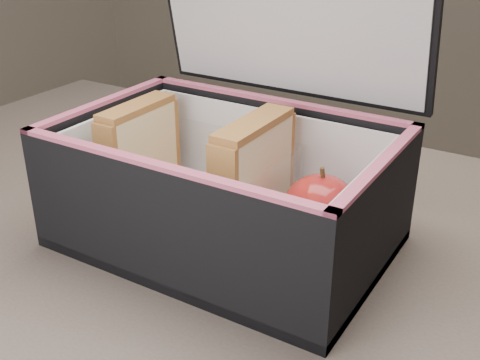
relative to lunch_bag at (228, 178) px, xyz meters
The scene contains 7 objects.
lunch_bag is the anchor object (origin of this frame).
plastic_tub 0.04m from the lunch_bag, behind, with size 0.18×0.13×0.07m, color white, non-canonical shape.
sandwich_left 0.11m from the lunch_bag, behind, with size 0.03×0.09×0.10m.
sandwich_right 0.03m from the lunch_bag, ahead, with size 0.03×0.10×0.11m.
carrot_sticks 0.06m from the lunch_bag, 152.07° to the left, with size 0.04×0.11×0.03m.
paper_napkin 0.11m from the lunch_bag, ahead, with size 0.07×0.08×0.01m, color white.
red_apple 0.09m from the lunch_bag, ahead, with size 0.08×0.08×0.07m.
Camera 1 is at (0.21, -0.37, 1.06)m, focal length 45.00 mm.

